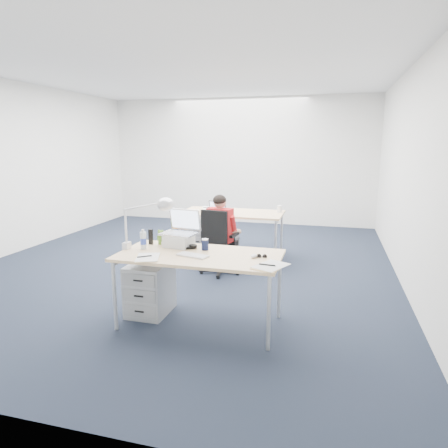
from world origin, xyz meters
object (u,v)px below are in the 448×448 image
(cordless_phone, at_px, (151,237))
(dark_laptop, at_px, (214,208))
(book_stack, at_px, (173,239))
(sunglasses, at_px, (262,256))
(desk_near, at_px, (199,259))
(wireless_keyboard, at_px, (193,255))
(headphones, at_px, (186,246))
(silver_laptop, at_px, (179,229))
(desk_lamp, at_px, (141,222))
(far_cup, at_px, (280,209))
(drawer_pedestal_near, at_px, (150,288))
(water_bottle, at_px, (143,239))
(seated_person, at_px, (224,233))
(computer_mouse, at_px, (254,256))
(bear_figurine, at_px, (161,237))
(desk_far, at_px, (232,215))
(can_koozie, at_px, (205,244))
(office_chair, at_px, (219,255))
(drawer_pedestal_far, at_px, (202,238))

(cordless_phone, bearing_deg, dark_laptop, 88.34)
(book_stack, relative_size, sunglasses, 2.18)
(book_stack, bearing_deg, desk_near, -38.14)
(wireless_keyboard, relative_size, headphones, 1.24)
(silver_laptop, xyz_separation_m, wireless_keyboard, (0.26, -0.31, -0.18))
(desk_lamp, xyz_separation_m, far_cup, (1.06, 2.63, -0.23))
(silver_laptop, xyz_separation_m, sunglasses, (0.92, -0.19, -0.18))
(drawer_pedestal_near, xyz_separation_m, water_bottle, (-0.02, -0.08, 0.56))
(silver_laptop, xyz_separation_m, desk_lamp, (-0.31, -0.23, 0.10))
(wireless_keyboard, xyz_separation_m, book_stack, (-0.36, 0.40, 0.04))
(seated_person, xyz_separation_m, computer_mouse, (0.77, -1.73, 0.19))
(drawer_pedestal_near, distance_m, desk_lamp, 0.75)
(bear_figurine, relative_size, cordless_phone, 0.97)
(drawer_pedestal_near, height_order, wireless_keyboard, wireless_keyboard)
(bear_figurine, bearing_deg, silver_laptop, -25.84)
(water_bottle, distance_m, far_cup, 2.79)
(desk_far, relative_size, computer_mouse, 17.89)
(drawer_pedestal_near, height_order, cordless_phone, cordless_phone)
(desk_near, distance_m, can_koozie, 0.19)
(headphones, bearing_deg, dark_laptop, 106.66)
(drawer_pedestal_near, distance_m, sunglasses, 1.30)
(desk_lamp, bearing_deg, desk_near, -14.13)
(office_chair, relative_size, silver_laptop, 2.44)
(seated_person, xyz_separation_m, wireless_keyboard, (0.19, -1.83, 0.19))
(desk_far, relative_size, far_cup, 14.68)
(silver_laptop, bearing_deg, book_stack, 144.06)
(book_stack, bearing_deg, bear_figurine, -157.55)
(desk_near, distance_m, far_cup, 2.66)
(seated_person, xyz_separation_m, sunglasses, (0.84, -1.70, 0.19))
(computer_mouse, relative_size, desk_lamp, 0.16)
(desk_far, bearing_deg, book_stack, -93.10)
(office_chair, bearing_deg, headphones, -79.98)
(cordless_phone, bearing_deg, book_stack, 23.21)
(computer_mouse, height_order, sunglasses, computer_mouse)
(headphones, relative_size, can_koozie, 2.16)
(office_chair, xyz_separation_m, drawer_pedestal_near, (-0.35, -1.47, 0.01))
(desk_near, relative_size, desk_lamp, 2.80)
(seated_person, xyz_separation_m, far_cup, (0.67, 0.88, 0.23))
(office_chair, distance_m, silver_laptop, 1.51)
(seated_person, bearing_deg, sunglasses, -52.47)
(headphones, relative_size, far_cup, 2.31)
(desk_near, height_order, drawer_pedestal_near, desk_near)
(headphones, xyz_separation_m, sunglasses, (0.83, -0.16, -0.01))
(water_bottle, height_order, desk_lamp, desk_lamp)
(drawer_pedestal_far, relative_size, bear_figurine, 3.44)
(desk_lamp, bearing_deg, bear_figurine, 56.95)
(water_bottle, xyz_separation_m, bear_figurine, (0.09, 0.23, -0.02))
(headphones, xyz_separation_m, water_bottle, (-0.40, -0.16, 0.08))
(silver_laptop, bearing_deg, desk_near, -29.43)
(drawer_pedestal_near, distance_m, book_stack, 0.58)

